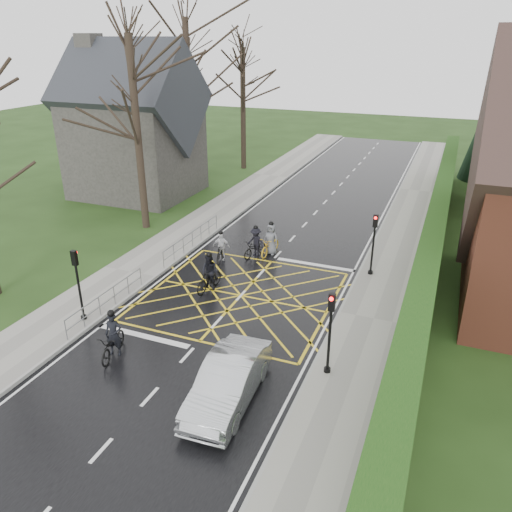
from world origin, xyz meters
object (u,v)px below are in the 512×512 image
Objects in this scene: cyclist_back at (209,276)px; cyclist_mid at (255,245)px; cyclist_front at (221,249)px; cyclist_lead at (271,243)px; cyclist_rear at (113,341)px; car at (228,382)px.

cyclist_back is 4.44m from cyclist_mid.
cyclist_lead is (2.14, 1.72, 0.04)m from cyclist_front.
cyclist_back is 5.08m from cyclist_lead.
cyclist_back is (0.92, 5.97, 0.11)m from cyclist_rear.
cyclist_mid is 0.95× the size of cyclist_lead.
cyclist_front is 11.09m from car.
cyclist_front reaches higher than car.
car is at bearing -56.00° from cyclist_mid.
cyclist_front is 0.38× the size of car.
cyclist_rear is 6.04m from cyclist_back.
cyclist_front is at bearing 113.52° from car.
cyclist_front is at bearing -124.92° from cyclist_mid.
cyclist_rear is 11.11m from cyclist_lead.
cyclist_back is 1.15× the size of cyclist_front.
cyclist_rear is 1.03× the size of cyclist_lead.
cyclist_mid is at bearing 91.73° from cyclist_back.
cyclist_back is 1.04× the size of cyclist_mid.
cyclist_rear is 1.04× the size of cyclist_back.
cyclist_front is 2.74m from cyclist_lead.
cyclist_back reaches higher than cyclist_mid.
car is at bearing -74.89° from cyclist_front.
cyclist_front is 0.86× the size of cyclist_lead.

